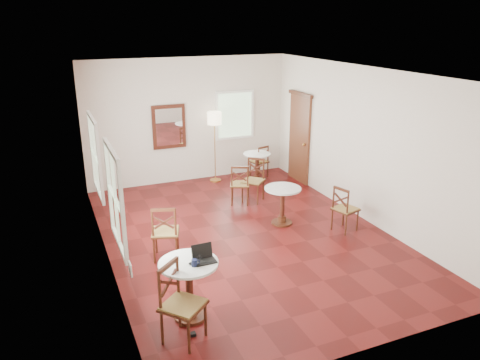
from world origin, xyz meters
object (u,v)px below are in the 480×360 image
at_px(navy_mug, 195,263).
at_px(chair_near_a, 165,232).
at_px(chair_mid_b, 345,209).
at_px(chair_back_b, 253,180).
at_px(mouse, 192,263).
at_px(power_adapter, 192,335).
at_px(water_glass, 200,258).
at_px(cafe_table_near, 189,284).
at_px(laptop, 203,257).
at_px(cafe_table_mid, 282,202).
at_px(floor_lamp, 214,123).
at_px(chair_back_a, 260,161).
at_px(cafe_table_back, 257,164).
at_px(chair_mid_a, 240,184).
at_px(chair_near_b, 181,304).

bearing_deg(navy_mug, chair_near_a, 87.76).
bearing_deg(chair_mid_b, chair_back_b, 8.23).
distance_m(mouse, power_adapter, 0.90).
distance_m(mouse, water_glass, 0.12).
bearing_deg(cafe_table_near, laptop, -6.10).
bearing_deg(power_adapter, cafe_table_mid, 44.47).
xyz_separation_m(cafe_table_mid, chair_mid_b, (0.94, -0.74, -0.02)).
bearing_deg(navy_mug, floor_lamp, 67.38).
height_order(cafe_table_mid, power_adapter, cafe_table_mid).
bearing_deg(power_adapter, floor_lamp, 67.02).
bearing_deg(cafe_table_near, floor_lamp, 66.46).
height_order(cafe_table_mid, chair_back_a, chair_back_a).
xyz_separation_m(cafe_table_back, chair_back_b, (-0.63, -1.17, 0.03)).
distance_m(mouse, navy_mug, 0.06).
distance_m(chair_mid_a, laptop, 4.13).
distance_m(chair_near_b, floor_lamp, 6.18).
xyz_separation_m(floor_lamp, navy_mug, (-2.21, -5.29, -0.59)).
distance_m(chair_back_b, power_adapter, 4.82).
bearing_deg(chair_back_a, chair_near_b, 40.49).
bearing_deg(navy_mug, chair_near_b, -133.91).
relative_size(cafe_table_mid, laptop, 2.61).
relative_size(chair_near_b, chair_mid_b, 1.16).
height_order(chair_near_b, floor_lamp, floor_lamp).
distance_m(floor_lamp, mouse, 5.73).
bearing_deg(chair_near_b, power_adapter, -35.54).
relative_size(chair_mid_b, water_glass, 8.88).
bearing_deg(chair_back_b, laptop, -77.94).
distance_m(chair_mid_a, power_adapter, 4.60).
bearing_deg(chair_near_a, power_adapter, 101.99).
distance_m(cafe_table_near, cafe_table_mid, 3.41).
bearing_deg(chair_near_b, cafe_table_back, 15.86).
xyz_separation_m(cafe_table_back, laptop, (-2.99, -4.78, 0.45)).
xyz_separation_m(chair_near_a, power_adapter, (-0.23, -2.14, -0.46)).
distance_m(cafe_table_back, chair_back_a, 0.33).
distance_m(floor_lamp, laptop, 5.61).
distance_m(chair_back_a, laptop, 5.99).
relative_size(chair_mid_b, floor_lamp, 0.52).
bearing_deg(cafe_table_near, cafe_table_back, 56.12).
distance_m(chair_near_b, laptop, 0.69).
xyz_separation_m(cafe_table_mid, chair_near_b, (-2.80, -2.65, 0.05)).
bearing_deg(power_adapter, cafe_table_near, 74.74).
xyz_separation_m(cafe_table_near, chair_mid_b, (3.51, 1.50, -0.07)).
relative_size(cafe_table_mid, mouse, 8.04).
height_order(cafe_table_back, laptop, laptop).
xyz_separation_m(floor_lamp, mouse, (-2.23, -5.24, -0.61)).
bearing_deg(mouse, cafe_table_mid, 37.58).
distance_m(chair_near_a, chair_near_b, 2.18).
height_order(cafe_table_near, laptop, laptop).
relative_size(chair_back_b, floor_lamp, 0.55).
height_order(mouse, navy_mug, navy_mug).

